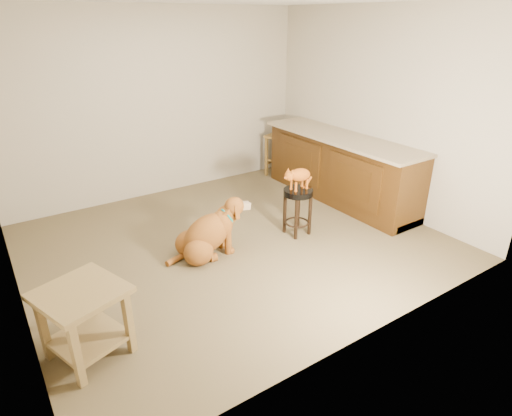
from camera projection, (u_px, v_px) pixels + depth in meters
floor at (235, 242)px, 5.05m from camera, size 4.50×4.00×0.01m
room_shell at (231, 98)px, 4.36m from camera, size 4.54×4.04×2.62m
cabinet_run at (340, 170)px, 6.09m from camera, size 0.70×2.56×0.94m
padded_stool at (298, 202)px, 5.09m from camera, size 0.35×0.35×0.58m
wood_stool at (279, 154)px, 7.07m from camera, size 0.47×0.47×0.68m
side_table at (84, 313)px, 3.21m from camera, size 0.73×0.73×0.60m
golden_retriever at (208, 235)px, 4.68m from camera, size 1.05×0.53×0.66m
tabby_kitten at (298, 176)px, 4.95m from camera, size 0.50×0.19×0.32m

